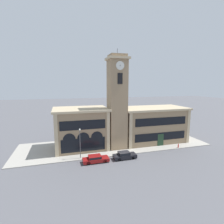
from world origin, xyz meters
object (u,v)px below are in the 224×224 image
at_px(parked_car_near, 95,159).
at_px(parked_car_mid, 124,155).
at_px(street_lamp, 80,139).
at_px(fire_hydrant, 178,146).

bearing_deg(parked_car_near, parked_car_mid, -0.67).
bearing_deg(parked_car_mid, street_lamp, 163.87).
distance_m(parked_car_near, street_lamp, 4.69).
bearing_deg(parked_car_mid, fire_hydrant, 7.33).
relative_size(parked_car_mid, street_lamp, 0.77).
height_order(parked_car_near, fire_hydrant, parked_car_near).
xyz_separation_m(parked_car_mid, street_lamp, (-8.15, 2.25, 3.24)).
bearing_deg(street_lamp, parked_car_mid, -15.46).
height_order(parked_car_mid, fire_hydrant, parked_car_mid).
height_order(parked_car_near, street_lamp, street_lamp).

